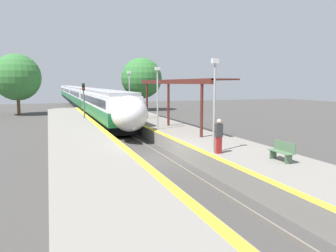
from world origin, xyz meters
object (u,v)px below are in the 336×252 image
Objects in this scene: person_waiting at (219,136)px; lamppost_far at (130,91)px; platform_bench at (282,151)px; train at (77,95)px; lamppost_near at (214,99)px; railway_signal at (84,100)px; lamppost_mid at (158,93)px.

person_waiting is 18.79m from lamppost_far.
lamppost_far is at bearing 95.56° from platform_bench.
train is 68.00× the size of platform_bench.
lamppost_near is at bearing 126.75° from platform_bench.
platform_bench is 21.37m from lamppost_far.
railway_signal is at bearing 102.89° from lamppost_near.
railway_signal reaches higher than person_waiting.
railway_signal is 0.93× the size of lamppost_mid.
train is 54.49× the size of person_waiting.
lamppost_near reaches higher than platform_bench.
platform_bench is 3.16m from person_waiting.
lamppost_far reaches higher than railway_signal.
lamppost_far is at bearing -86.53° from train.
person_waiting is 9.68m from lamppost_mid.
person_waiting is at bearing -68.76° from lamppost_near.
railway_signal is at bearing 103.03° from person_waiting.
lamppost_mid is (4.49, -10.42, 0.96)m from railway_signal.
lamppost_mid is (0.00, 9.19, 0.00)m from lamppost_near.
person_waiting reaches higher than platform_bench.
railway_signal reaches higher than train.
lamppost_mid is (-0.12, 9.50, 1.85)m from person_waiting.
lamppost_near is at bearing 111.24° from person_waiting.
train is 21.56× the size of railway_signal.
lamppost_far reaches higher than platform_bench.
lamppost_near is at bearing -90.00° from lamppost_mid.
lamppost_near is 18.39m from lamppost_far.
lamppost_mid is at bearing -90.00° from lamppost_far.
person_waiting is at bearing -89.28° from lamppost_mid.
platform_bench is 0.30× the size of lamppost_near.
lamppost_far is (0.00, 18.39, 0.00)m from lamppost_near.
lamppost_near is (2.25, -55.46, 1.55)m from train.
lamppost_mid is 1.00× the size of lamppost_far.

